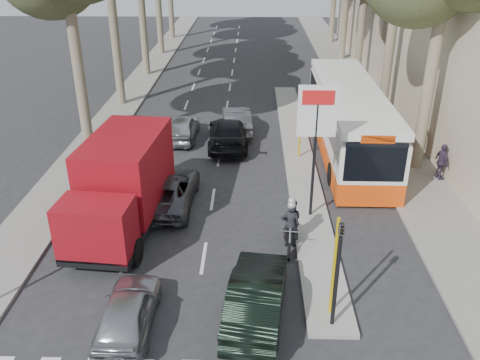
# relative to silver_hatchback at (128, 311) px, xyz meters

# --- Properties ---
(ground) EXTENTS (120.00, 120.00, 0.00)m
(ground) POSITION_rel_silver_hatchback_xyz_m (2.78, 1.69, -0.64)
(ground) COLOR #28282B
(ground) RESTS_ON ground
(sidewalk_right) EXTENTS (3.20, 70.00, 0.12)m
(sidewalk_right) POSITION_rel_silver_hatchback_xyz_m (11.38, 26.69, -0.58)
(sidewalk_right) COLOR gray
(sidewalk_right) RESTS_ON ground
(median_left) EXTENTS (2.40, 64.00, 0.12)m
(median_left) POSITION_rel_silver_hatchback_xyz_m (-5.22, 29.69, -0.58)
(median_left) COLOR gray
(median_left) RESTS_ON ground
(traffic_island) EXTENTS (1.50, 26.00, 0.16)m
(traffic_island) POSITION_rel_silver_hatchback_xyz_m (6.03, 12.69, -0.56)
(traffic_island) COLOR gray
(traffic_island) RESTS_ON ground
(billboard) EXTENTS (1.50, 12.10, 5.60)m
(billboard) POSITION_rel_silver_hatchback_xyz_m (6.03, 6.69, 3.06)
(billboard) COLOR yellow
(billboard) RESTS_ON ground
(traffic_light_island) EXTENTS (0.16, 0.41, 3.60)m
(traffic_light_island) POSITION_rel_silver_hatchback_xyz_m (6.03, 0.19, 1.85)
(traffic_light_island) COLOR black
(traffic_light_island) RESTS_ON ground
(silver_hatchback) EXTENTS (1.53, 3.77, 1.28)m
(silver_hatchback) POSITION_rel_silver_hatchback_xyz_m (0.00, 0.00, 0.00)
(silver_hatchback) COLOR #9C9FA4
(silver_hatchback) RESTS_ON ground
(dark_hatchback) EXTENTS (2.12, 4.72, 1.50)m
(dark_hatchback) POSITION_rel_silver_hatchback_xyz_m (3.78, 0.69, 0.11)
(dark_hatchback) COLOR black
(dark_hatchback) RESTS_ON ground
(queue_car_a) EXTENTS (2.44, 5.00, 1.37)m
(queue_car_a) POSITION_rel_silver_hatchback_xyz_m (0.00, 7.69, 0.04)
(queue_car_a) COLOR #4C4D54
(queue_car_a) RESTS_ON ground
(queue_car_b) EXTENTS (2.31, 5.29, 1.51)m
(queue_car_b) POSITION_rel_silver_hatchback_xyz_m (2.28, 14.42, 0.11)
(queue_car_b) COLOR black
(queue_car_b) RESTS_ON ground
(queue_car_c) EXTENTS (1.72, 4.11, 1.39)m
(queue_car_c) POSITION_rel_silver_hatchback_xyz_m (-0.36, 15.41, 0.05)
(queue_car_c) COLOR #AFB3B8
(queue_car_c) RESTS_ON ground
(queue_car_d) EXTENTS (1.97, 4.52, 1.45)m
(queue_car_d) POSITION_rel_silver_hatchback_xyz_m (2.67, 16.69, 0.08)
(queue_car_d) COLOR #4C4E53
(queue_car_d) RESTS_ON ground
(queue_car_e) EXTENTS (2.07, 4.55, 1.29)m
(queue_car_e) POSITION_rel_silver_hatchback_xyz_m (-3.52, 15.52, 0.01)
(queue_car_e) COLOR black
(queue_car_e) RESTS_ON ground
(red_truck) EXTENTS (3.13, 6.96, 3.61)m
(red_truck) POSITION_rel_silver_hatchback_xyz_m (-1.40, 5.84, 1.27)
(red_truck) COLOR black
(red_truck) RESTS_ON ground
(city_bus) EXTENTS (3.01, 13.18, 3.47)m
(city_bus) POSITION_rel_silver_hatchback_xyz_m (8.68, 14.01, 1.18)
(city_bus) COLOR #F2490D
(city_bus) RESTS_ON ground
(motorcycle) EXTENTS (0.88, 2.28, 1.94)m
(motorcycle) POSITION_rel_silver_hatchback_xyz_m (5.06, 4.71, 0.24)
(motorcycle) COLOR black
(motorcycle) RESTS_ON ground
(pedestrian_near) EXTENTS (0.68, 1.10, 1.75)m
(pedestrian_near) POSITION_rel_silver_hatchback_xyz_m (12.46, 10.28, 0.35)
(pedestrian_near) COLOR #3D2F47
(pedestrian_near) RESTS_ON sidewalk_right
(pedestrian_far) EXTENTS (1.04, 1.03, 1.57)m
(pedestrian_far) POSITION_rel_silver_hatchback_xyz_m (12.34, 13.27, 0.26)
(pedestrian_far) COLOR #6B6250
(pedestrian_far) RESTS_ON sidewalk_right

